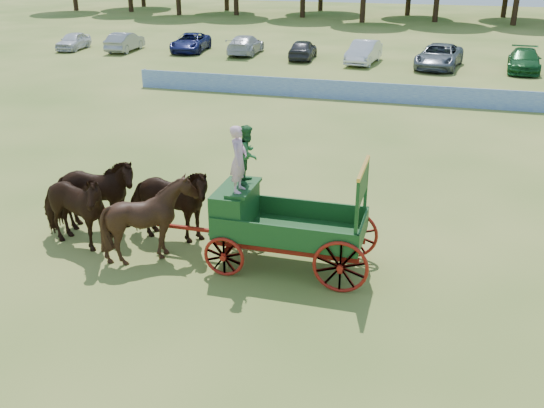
{
  "coord_description": "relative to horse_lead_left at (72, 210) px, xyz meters",
  "views": [
    {
      "loc": [
        3.38,
        -14.96,
        7.88
      ],
      "look_at": [
        -0.78,
        -0.15,
        1.3
      ],
      "focal_mm": 40.0,
      "sensor_mm": 36.0,
      "label": 1
    }
  ],
  "objects": [
    {
      "name": "ground",
      "position": [
        6.11,
        1.7,
        -1.15
      ],
      "size": [
        160.0,
        160.0,
        0.0
      ],
      "primitive_type": "plane",
      "color": "#A99D4C",
      "rests_on": "ground"
    },
    {
      "name": "sponsor_banner",
      "position": [
        5.11,
        19.7,
        -0.63
      ],
      "size": [
        26.0,
        0.08,
        1.05
      ],
      "primitive_type": "cube",
      "color": "#2148B3",
      "rests_on": "ground"
    },
    {
      "name": "farm_dray",
      "position": [
        5.35,
        0.57,
        0.51
      ],
      "size": [
        6.0,
        2.0,
        3.86
      ],
      "color": "maroon",
      "rests_on": "ground"
    },
    {
      "name": "horse_lead_right",
      "position": [
        0.0,
        1.1,
        0.0
      ],
      "size": [
        2.95,
        1.84,
        2.31
      ],
      "primitive_type": "imported",
      "rotation": [
        0.0,
        0.0,
        1.8
      ],
      "color": "black",
      "rests_on": "ground"
    },
    {
      "name": "horse_wheel_left",
      "position": [
        2.4,
        0.0,
        0.0
      ],
      "size": [
        2.28,
        2.07,
        2.31
      ],
      "primitive_type": "imported",
      "rotation": [
        0.0,
        0.0,
        1.47
      ],
      "color": "black",
      "rests_on": "ground"
    },
    {
      "name": "horse_lead_left",
      "position": [
        0.0,
        0.0,
        0.0
      ],
      "size": [
        2.94,
        1.79,
        2.31
      ],
      "primitive_type": "imported",
      "rotation": [
        0.0,
        0.0,
        1.36
      ],
      "color": "black",
      "rests_on": "ground"
    },
    {
      "name": "horse_wheel_right",
      "position": [
        2.4,
        1.1,
        0.0
      ],
      "size": [
        2.75,
        1.28,
        2.31
      ],
      "primitive_type": "imported",
      "rotation": [
        0.0,
        0.0,
        1.56
      ],
      "color": "black",
      "rests_on": "ground"
    },
    {
      "name": "parked_cars",
      "position": [
        7.84,
        31.65,
        -0.41
      ],
      "size": [
        56.81,
        7.65,
        1.61
      ],
      "color": "silver",
      "rests_on": "ground"
    }
  ]
}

